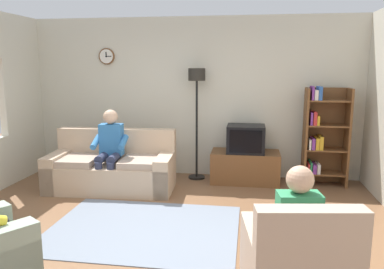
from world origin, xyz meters
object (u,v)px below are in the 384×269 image
object	(u,v)px
bookshelf	(322,135)
person_on_couch	(110,146)
tv	(246,139)
person_in_right_armchair	(295,223)
tv_stand	(245,167)
couch	(112,169)
floor_lamp	(197,93)
armchair_near_bookshelf	(296,264)

from	to	relation	value
bookshelf	person_on_couch	bearing A→B (deg)	-165.45
tv	person_in_right_armchair	bearing A→B (deg)	-81.66
bookshelf	person_on_couch	world-z (taller)	bookshelf
person_in_right_armchair	tv_stand	bearing A→B (deg)	98.28
person_on_couch	person_in_right_armchair	bearing A→B (deg)	-42.75
couch	tv_stand	bearing A→B (deg)	17.77
bookshelf	person_in_right_armchair	bearing A→B (deg)	-103.74
tv_stand	tv	world-z (taller)	tv
person_on_couch	tv	bearing A→B (deg)	20.08
couch	floor_lamp	world-z (taller)	floor_lamp
couch	armchair_near_bookshelf	size ratio (longest dim) A/B	1.97
floor_lamp	person_on_couch	size ratio (longest dim) A/B	1.49
armchair_near_bookshelf	person_on_couch	bearing A→B (deg)	136.31
couch	bookshelf	world-z (taller)	bookshelf
couch	person_in_right_armchair	bearing A→B (deg)	-43.91
person_in_right_armchair	floor_lamp	bearing A→B (deg)	111.87
tv_stand	person_in_right_armchair	bearing A→B (deg)	-81.72
floor_lamp	person_on_couch	bearing A→B (deg)	-144.37
couch	person_on_couch	world-z (taller)	person_on_couch
armchair_near_bookshelf	tv	bearing A→B (deg)	98.34
couch	person_in_right_armchair	distance (m)	3.45
floor_lamp	couch	bearing A→B (deg)	-148.34
tv_stand	tv	size ratio (longest dim) A/B	1.83
tv_stand	armchair_near_bookshelf	distance (m)	3.16
tv	armchair_near_bookshelf	world-z (taller)	tv
person_in_right_armchair	armchair_near_bookshelf	bearing A→B (deg)	-81.72
armchair_near_bookshelf	person_on_couch	world-z (taller)	person_on_couch
couch	person_in_right_armchair	size ratio (longest dim) A/B	1.74
floor_lamp	person_on_couch	world-z (taller)	floor_lamp
bookshelf	floor_lamp	world-z (taller)	floor_lamp
tv	armchair_near_bookshelf	size ratio (longest dim) A/B	0.61
tv_stand	person_in_right_armchair	xyz separation A→B (m)	(0.44, -3.04, 0.35)
couch	tv	distance (m)	2.17
couch	tv	bearing A→B (deg)	17.15
floor_lamp	tv_stand	bearing A→B (deg)	-6.90
bookshelf	floor_lamp	size ratio (longest dim) A/B	0.85
tv	floor_lamp	xyz separation A→B (m)	(-0.82, 0.12, 0.72)
floor_lamp	person_in_right_armchair	bearing A→B (deg)	-68.13
tv	bookshelf	size ratio (longest dim) A/B	0.38
tv	bookshelf	distance (m)	1.21
couch	tv_stand	world-z (taller)	couch
tv	person_on_couch	size ratio (longest dim) A/B	0.48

